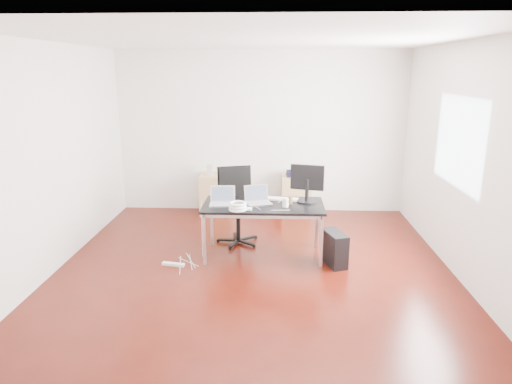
{
  "coord_description": "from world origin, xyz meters",
  "views": [
    {
      "loc": [
        0.27,
        -5.44,
        2.47
      ],
      "look_at": [
        0.0,
        0.55,
        0.85
      ],
      "focal_mm": 32.0,
      "sensor_mm": 36.0,
      "label": 1
    }
  ],
  "objects_px": {
    "desk": "(263,208)",
    "office_chair": "(237,202)",
    "filing_cabinet_left": "(216,194)",
    "pc_tower": "(334,248)",
    "filing_cabinet_right": "(296,195)"
  },
  "relations": [
    {
      "from": "filing_cabinet_left",
      "to": "filing_cabinet_right",
      "type": "relative_size",
      "value": 1.0
    },
    {
      "from": "filing_cabinet_right",
      "to": "pc_tower",
      "type": "bearing_deg",
      "value": -78.9
    },
    {
      "from": "desk",
      "to": "office_chair",
      "type": "distance_m",
      "value": 0.67
    },
    {
      "from": "filing_cabinet_left",
      "to": "office_chair",
      "type": "bearing_deg",
      "value": -69.62
    },
    {
      "from": "pc_tower",
      "to": "office_chair",
      "type": "bearing_deg",
      "value": 130.55
    },
    {
      "from": "desk",
      "to": "office_chair",
      "type": "relative_size",
      "value": 1.48
    },
    {
      "from": "filing_cabinet_right",
      "to": "desk",
      "type": "bearing_deg",
      "value": -105.55
    },
    {
      "from": "filing_cabinet_left",
      "to": "pc_tower",
      "type": "xyz_separation_m",
      "value": [
        1.83,
        -2.11,
        -0.13
      ]
    },
    {
      "from": "office_chair",
      "to": "pc_tower",
      "type": "distance_m",
      "value": 1.59
    },
    {
      "from": "filing_cabinet_right",
      "to": "office_chair",
      "type": "bearing_deg",
      "value": -124.67
    },
    {
      "from": "desk",
      "to": "filing_cabinet_left",
      "type": "distance_m",
      "value": 2.09
    },
    {
      "from": "pc_tower",
      "to": "desk",
      "type": "bearing_deg",
      "value": 145.7
    },
    {
      "from": "office_chair",
      "to": "filing_cabinet_left",
      "type": "height_order",
      "value": "office_chair"
    },
    {
      "from": "pc_tower",
      "to": "filing_cabinet_right",
      "type": "bearing_deg",
      "value": 82.06
    },
    {
      "from": "desk",
      "to": "filing_cabinet_right",
      "type": "bearing_deg",
      "value": 74.45
    }
  ]
}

